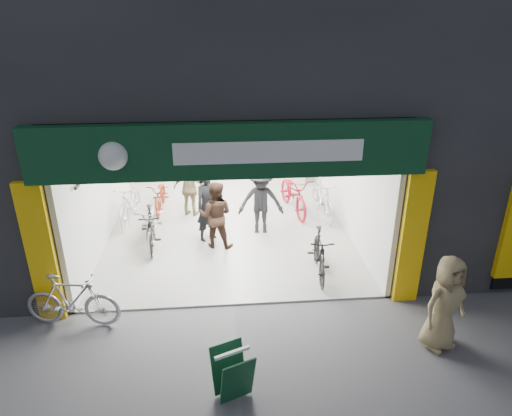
{
  "coord_description": "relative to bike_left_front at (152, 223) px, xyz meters",
  "views": [
    {
      "loc": [
        -0.21,
        -7.11,
        5.11
      ],
      "look_at": [
        0.54,
        1.5,
        1.33
      ],
      "focal_mm": 32.0,
      "sensor_mm": 36.0,
      "label": 1
    }
  ],
  "objects": [
    {
      "name": "ground",
      "position": [
        1.8,
        -2.72,
        -0.5
      ],
      "size": [
        60.0,
        60.0,
        0.0
      ],
      "primitive_type": "plane",
      "color": "#56565B",
      "rests_on": "ground"
    },
    {
      "name": "building",
      "position": [
        2.71,
        2.26,
        3.81
      ],
      "size": [
        17.0,
        10.27,
        8.0
      ],
      "color": "#232326",
      "rests_on": "ground"
    },
    {
      "name": "bike_left_front",
      "position": [
        0.0,
        0.0,
        0.0
      ],
      "size": [
        0.8,
        1.96,
        1.01
      ],
      "primitive_type": "imported",
      "rotation": [
        0.0,
        0.0,
        0.07
      ],
      "color": "#AFAEB3",
      "rests_on": "ground"
    },
    {
      "name": "bike_left_midfront",
      "position": [
        0.0,
        -0.28,
        -0.02
      ],
      "size": [
        0.64,
        1.64,
        0.96
      ],
      "primitive_type": "imported",
      "rotation": [
        0.0,
        0.0,
        0.12
      ],
      "color": "black",
      "rests_on": "ground"
    },
    {
      "name": "bike_left_midback",
      "position": [
        0.0,
        1.87,
        -0.07
      ],
      "size": [
        0.61,
        1.67,
        0.87
      ],
      "primitive_type": "imported",
      "rotation": [
        0.0,
        0.0,
        -0.02
      ],
      "color": "maroon",
      "rests_on": "ground"
    },
    {
      "name": "bike_left_back",
      "position": [
        -0.7,
        1.18,
        0.04
      ],
      "size": [
        0.72,
        1.85,
        1.09
      ],
      "primitive_type": "imported",
      "rotation": [
        0.0,
        0.0,
        -0.12
      ],
      "color": "silver",
      "rests_on": "ground"
    },
    {
      "name": "bike_right_front",
      "position": [
        3.6,
        -1.78,
        -0.01
      ],
      "size": [
        0.61,
        1.66,
        0.98
      ],
      "primitive_type": "imported",
      "rotation": [
        0.0,
        0.0,
        -0.09
      ],
      "color": "black",
      "rests_on": "ground"
    },
    {
      "name": "bike_right_mid",
      "position": [
        3.6,
        1.47,
        0.03
      ],
      "size": [
        1.02,
        2.13,
        1.07
      ],
      "primitive_type": "imported",
      "rotation": [
        0.0,
        0.0,
        0.16
      ],
      "color": "maroon",
      "rests_on": "ground"
    },
    {
      "name": "bike_right_back",
      "position": [
        4.3,
        1.08,
        0.02
      ],
      "size": [
        0.64,
        1.77,
        1.05
      ],
      "primitive_type": "imported",
      "rotation": [
        0.0,
        0.0,
        0.08
      ],
      "color": "silver",
      "rests_on": "ground"
    },
    {
      "name": "parked_bike",
      "position": [
        -1.0,
        -3.02,
        -0.0
      ],
      "size": [
        1.72,
        0.72,
        1.0
      ],
      "primitive_type": "imported",
      "rotation": [
        0.0,
        0.0,
        1.42
      ],
      "color": "#ADACB1",
      "rests_on": "ground"
    },
    {
      "name": "customer_a",
      "position": [
        1.31,
        -0.01,
        0.37
      ],
      "size": [
        0.76,
        0.73,
        1.75
      ],
      "primitive_type": "imported",
      "rotation": [
        0.0,
        0.0,
        0.67
      ],
      "color": "black",
      "rests_on": "ground"
    },
    {
      "name": "customer_b",
      "position": [
        1.5,
        -0.36,
        0.3
      ],
      "size": [
        0.89,
        0.76,
        1.61
      ],
      "primitive_type": "imported",
      "rotation": [
        0.0,
        0.0,
        2.93
      ],
      "color": "#332017",
      "rests_on": "ground"
    },
    {
      "name": "customer_c",
      "position": [
        2.59,
        0.24,
        0.34
      ],
      "size": [
        1.13,
        0.7,
        1.7
      ],
      "primitive_type": "imported",
      "rotation": [
        0.0,
        0.0,
        -0.06
      ],
      "color": "black",
      "rests_on": "ground"
    },
    {
      "name": "customer_d",
      "position": [
        0.84,
        1.42,
        0.28
      ],
      "size": [
        0.99,
        0.67,
        1.57
      ],
      "primitive_type": "imported",
      "rotation": [
        0.0,
        0.0,
        2.8
      ],
      "color": "olive",
      "rests_on": "ground"
    },
    {
      "name": "pedestrian_near",
      "position": [
        5.1,
        -4.09,
        0.32
      ],
      "size": [
        0.94,
        0.79,
        1.65
      ],
      "primitive_type": "imported",
      "rotation": [
        0.0,
        0.0,
        0.39
      ],
      "color": "#8D7A52",
      "rests_on": "ground"
    },
    {
      "name": "sandwich_board",
      "position": [
        1.7,
        -4.89,
        -0.08
      ],
      "size": [
        0.65,
        0.66,
        0.77
      ],
      "rotation": [
        0.0,
        0.0,
        0.39
      ],
      "color": "#0F3C21",
      "rests_on": "ground"
    }
  ]
}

